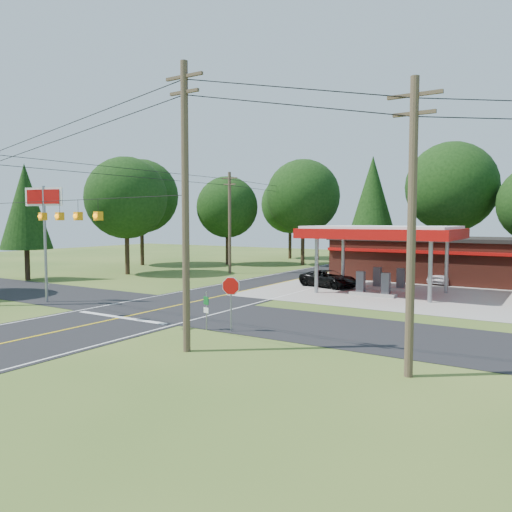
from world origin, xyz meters
The scene contains 17 objects.
ground centered at (0.00, 0.00, 0.00)m, with size 120.00×120.00×0.00m, color #39581F.
main_highway centered at (0.00, 0.00, 0.01)m, with size 8.00×120.00×0.02m, color black.
cross_road centered at (0.00, 0.00, 0.01)m, with size 70.00×7.00×0.02m, color black.
lane_center_yellow centered at (0.00, 0.00, 0.03)m, with size 0.15×110.00×0.00m, color yellow.
gas_canopy centered at (9.00, 13.00, 4.27)m, with size 10.60×7.40×4.88m.
convenience_store centered at (10.00, 22.98, 1.92)m, with size 16.40×7.55×3.80m.
utility_pole_near_right centered at (7.50, -7.00, 5.96)m, with size 1.80×0.30×11.50m.
utility_pole_far_left centered at (-8.00, 18.00, 5.20)m, with size 1.80×0.30×10.00m.
utility_pole_right_b centered at (16.00, -5.50, 5.20)m, with size 1.80×0.30×10.00m.
utility_pole_north centered at (-6.50, 35.00, 4.75)m, with size 0.30×0.30×9.50m.
overhead_beacons centered at (-1.00, -6.00, 6.21)m, with size 17.04×2.04×1.03m.
treeline_backdrop centered at (0.82, 24.01, 7.49)m, with size 70.27×51.59×13.30m.
suv_car centered at (4.50, 13.79, 0.67)m, with size 4.80×4.80×1.33m, color black.
sedan_car centered at (12.00, 21.00, 0.72)m, with size 4.24×4.24×1.44m, color white.
big_stop_sign centered at (-8.00, -2.53, 5.63)m, with size 2.69×0.84×7.48m.
octagonal_stop_sign centered at (7.00, -3.18, 1.99)m, with size 0.89×0.29×2.66m.
route_sign_post centered at (5.80, -3.52, 1.11)m, with size 0.38×0.14×1.88m.
Camera 1 is at (20.47, -22.33, 5.32)m, focal length 35.00 mm.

